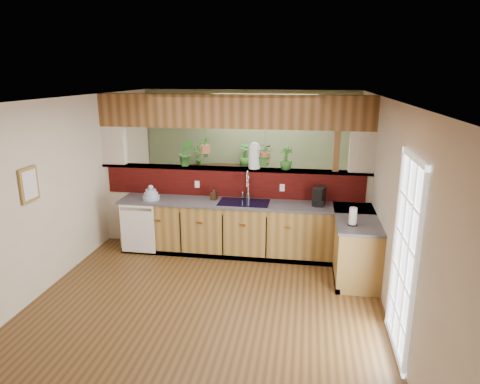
% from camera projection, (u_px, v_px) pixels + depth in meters
% --- Properties ---
extents(ground, '(4.60, 7.00, 0.01)m').
position_uv_depth(ground, '(217.00, 279.00, 6.31)').
color(ground, '#523719').
rests_on(ground, ground).
extents(ceiling, '(4.60, 7.00, 0.01)m').
position_uv_depth(ceiling, '(214.00, 99.00, 5.61)').
color(ceiling, brown).
rests_on(ceiling, ground).
extents(wall_back, '(4.60, 0.02, 2.60)m').
position_uv_depth(wall_back, '(250.00, 151.00, 9.29)').
color(wall_back, beige).
rests_on(wall_back, ground).
extents(wall_front, '(4.60, 0.02, 2.60)m').
position_uv_depth(wall_front, '(96.00, 347.00, 2.63)').
color(wall_front, beige).
rests_on(wall_front, ground).
extents(wall_left, '(0.02, 7.00, 2.60)m').
position_uv_depth(wall_left, '(64.00, 188.00, 6.31)').
color(wall_left, beige).
rests_on(wall_left, ground).
extents(wall_right, '(0.02, 7.00, 2.60)m').
position_uv_depth(wall_right, '(387.00, 202.00, 5.61)').
color(wall_right, beige).
rests_on(wall_right, ground).
extents(pass_through_partition, '(4.60, 0.21, 2.60)m').
position_uv_depth(pass_through_partition, '(234.00, 179.00, 7.27)').
color(pass_through_partition, beige).
rests_on(pass_through_partition, ground).
extents(pass_through_ledge, '(4.60, 0.21, 0.04)m').
position_uv_depth(pass_through_ledge, '(233.00, 169.00, 7.22)').
color(pass_through_ledge, brown).
rests_on(pass_through_ledge, ground).
extents(header_beam, '(4.60, 0.15, 0.55)m').
position_uv_depth(header_beam, '(232.00, 112.00, 6.97)').
color(header_beam, brown).
rests_on(header_beam, ground).
extents(sage_backwall, '(4.55, 0.02, 2.55)m').
position_uv_depth(sage_backwall, '(250.00, 151.00, 9.27)').
color(sage_backwall, '#5F714D').
rests_on(sage_backwall, ground).
extents(countertop, '(4.14, 1.52, 0.90)m').
position_uv_depth(countertop, '(279.00, 233.00, 6.89)').
color(countertop, olive).
rests_on(countertop, ground).
extents(dishwasher, '(0.58, 0.03, 0.82)m').
position_uv_depth(dishwasher, '(137.00, 229.00, 7.04)').
color(dishwasher, white).
rests_on(dishwasher, ground).
extents(navy_sink, '(0.82, 0.50, 0.18)m').
position_uv_depth(navy_sink, '(244.00, 207.00, 6.98)').
color(navy_sink, black).
rests_on(navy_sink, countertop).
extents(french_door, '(0.06, 1.02, 2.16)m').
position_uv_depth(french_door, '(403.00, 260.00, 4.45)').
color(french_door, white).
rests_on(french_door, ground).
extents(framed_print, '(0.04, 0.35, 0.45)m').
position_uv_depth(framed_print, '(29.00, 185.00, 5.47)').
color(framed_print, olive).
rests_on(framed_print, wall_left).
extents(faucet, '(0.22, 0.22, 0.50)m').
position_uv_depth(faucet, '(248.00, 184.00, 7.02)').
color(faucet, '#B7B7B2').
rests_on(faucet, countertop).
extents(dish_stack, '(0.28, 0.28, 0.25)m').
position_uv_depth(dish_stack, '(151.00, 195.00, 7.10)').
color(dish_stack, '#9AA7C7').
rests_on(dish_stack, countertop).
extents(soap_dispenser, '(0.11, 0.11, 0.21)m').
position_uv_depth(soap_dispenser, '(214.00, 194.00, 7.08)').
color(soap_dispenser, '#3C2415').
rests_on(soap_dispenser, countertop).
extents(coffee_maker, '(0.16, 0.26, 0.29)m').
position_uv_depth(coffee_maker, '(319.00, 197.00, 6.78)').
color(coffee_maker, black).
rests_on(coffee_maker, countertop).
extents(paper_towel, '(0.13, 0.13, 0.27)m').
position_uv_depth(paper_towel, '(353.00, 217.00, 5.88)').
color(paper_towel, black).
rests_on(paper_towel, countertop).
extents(glass_jar, '(0.20, 0.20, 0.44)m').
position_uv_depth(glass_jar, '(255.00, 155.00, 7.10)').
color(glass_jar, silver).
rests_on(glass_jar, pass_through_ledge).
extents(ledge_plant_left, '(0.28, 0.23, 0.47)m').
position_uv_depth(ledge_plant_left, '(186.00, 153.00, 7.28)').
color(ledge_plant_left, '#295E20').
rests_on(ledge_plant_left, pass_through_ledge).
extents(ledge_plant_right, '(0.25, 0.25, 0.38)m').
position_uv_depth(ledge_plant_right, '(286.00, 158.00, 7.03)').
color(ledge_plant_right, '#295E20').
rests_on(ledge_plant_right, pass_through_ledge).
extents(hanging_plant_a, '(0.21, 0.18, 0.45)m').
position_uv_depth(hanging_plant_a, '(205.00, 141.00, 7.17)').
color(hanging_plant_a, brown).
rests_on(hanging_plant_a, header_beam).
extents(hanging_plant_b, '(0.40, 0.37, 0.54)m').
position_uv_depth(hanging_plant_b, '(265.00, 145.00, 7.03)').
color(hanging_plant_b, brown).
rests_on(hanging_plant_b, header_beam).
extents(shelving_console, '(1.60, 0.88, 1.03)m').
position_uv_depth(shelving_console, '(221.00, 188.00, 9.36)').
color(shelving_console, black).
rests_on(shelving_console, ground).
extents(shelf_plant_a, '(0.24, 0.19, 0.40)m').
position_uv_depth(shelf_plant_a, '(198.00, 155.00, 9.24)').
color(shelf_plant_a, '#295E20').
rests_on(shelf_plant_a, shelving_console).
extents(shelf_plant_b, '(0.34, 0.34, 0.48)m').
position_uv_depth(shelf_plant_b, '(245.00, 155.00, 9.07)').
color(shelf_plant_b, '#295E20').
rests_on(shelf_plant_b, shelving_console).
extents(floor_plant, '(0.77, 0.70, 0.74)m').
position_uv_depth(floor_plant, '(284.00, 214.00, 8.03)').
color(floor_plant, '#295E20').
rests_on(floor_plant, ground).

